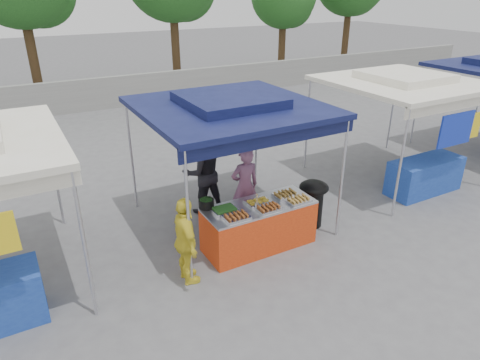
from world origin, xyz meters
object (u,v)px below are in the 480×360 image
cooking_pot (206,203)px  customer_person (186,241)px  vendor_table (259,226)px  helper_man (203,172)px  wok_burner (313,199)px  vendor_woman (245,186)px

cooking_pot → customer_person: size_ratio=0.18×
cooking_pot → customer_person: (-0.67, -0.67, -0.19)m
vendor_table → helper_man: helper_man is taller
wok_burner → helper_man: helper_man is taller
helper_man → vendor_woman: bearing=126.3°
vendor_table → wok_burner: bearing=5.9°
vendor_woman → wok_burner: bearing=150.8°
helper_man → wok_burner: bearing=139.7°
vendor_table → vendor_woman: bearing=76.4°
wok_burner → helper_man: 2.29m
vendor_table → customer_person: 1.59m
vendor_table → wok_burner: (1.32, 0.13, 0.14)m
vendor_woman → cooking_pot: bearing=32.1°
helper_man → cooking_pot: bearing=72.1°
customer_person → wok_burner: bearing=-76.8°
cooking_pot → helper_man: helper_man is taller
wok_burner → customer_person: (-2.84, -0.45, 0.17)m
customer_person → vendor_woman: bearing=-50.9°
helper_man → customer_person: size_ratio=1.19×
cooking_pot → wok_burner: bearing=-5.9°
wok_burner → vendor_woman: bearing=168.3°
cooking_pot → wok_burner: (2.17, -0.23, -0.36)m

